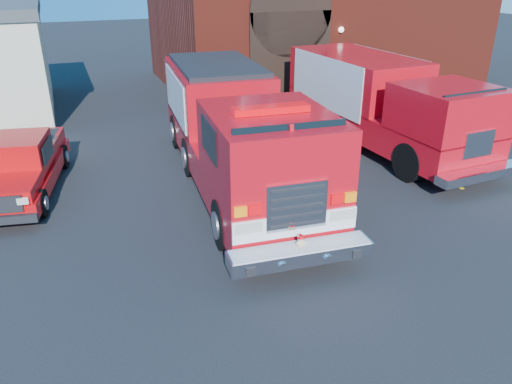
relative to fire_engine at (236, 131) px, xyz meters
name	(u,v)px	position (x,y,z in m)	size (l,w,h in m)	color
ground	(238,221)	(-0.73, -2.16, -1.58)	(100.00, 100.00, 0.00)	black
parking_stripe_near	(428,170)	(5.77, -1.16, -1.57)	(0.12, 3.00, 0.01)	yellow
parking_stripe_mid	(373,141)	(5.77, 1.84, -1.57)	(0.12, 3.00, 0.01)	yellow
parking_stripe_far	(331,118)	(5.77, 4.84, -1.57)	(0.12, 3.00, 0.01)	yellow
fire_engine	(236,131)	(0.00, 0.00, 0.00)	(3.56, 10.07, 3.04)	black
pickup_truck	(19,165)	(-5.66, 1.61, -0.79)	(2.72, 5.30, 1.65)	black
secondary_truck	(381,101)	(5.66, 1.47, -0.03)	(3.20, 8.91, 2.85)	black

